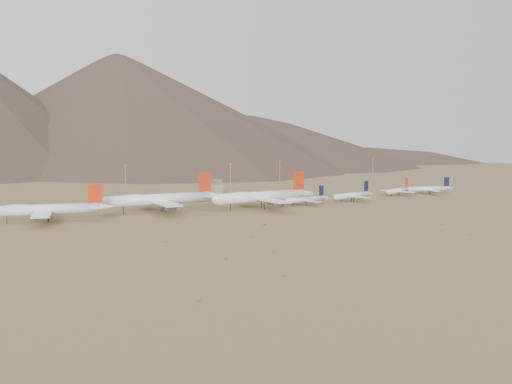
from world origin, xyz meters
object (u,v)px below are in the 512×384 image
narrowbody_b (353,195)px  control_tower (217,188)px  widebody_east (262,196)px  widebody_west (46,209)px  narrowbody_a (306,199)px  widebody_centre (160,199)px

narrowbody_b → control_tower: size_ratio=3.60×
widebody_east → control_tower: widebody_east is taller
widebody_west → control_tower: 175.47m
widebody_east → control_tower: (17.90, 99.52, -2.82)m
narrowbody_b → control_tower: bearing=110.7°
widebody_west → narrowbody_a: 171.10m
narrowbody_a → narrowbody_b: 42.57m
control_tower → narrowbody_b: bearing=-58.7°
widebody_west → widebody_east: 135.01m
widebody_east → narrowbody_a: widebody_east is taller
widebody_west → widebody_east: widebody_east is taller
narrowbody_a → narrowbody_b: bearing=-5.2°
widebody_centre → narrowbody_b: size_ratio=1.87×
narrowbody_a → control_tower: narrowbody_a is taller
widebody_east → narrowbody_a: (36.13, -0.78, -3.91)m
widebody_west → narrowbody_a: bearing=10.1°
widebody_west → control_tower: (152.33, 87.08, -1.84)m
widebody_west → widebody_centre: widebody_centre is taller
narrowbody_a → widebody_centre: bearing=163.3°
widebody_east → control_tower: size_ratio=6.62×
widebody_centre → narrowbody_b: (142.59, -19.18, -3.59)m
widebody_centre → widebody_east: (63.89, -18.72, -0.12)m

